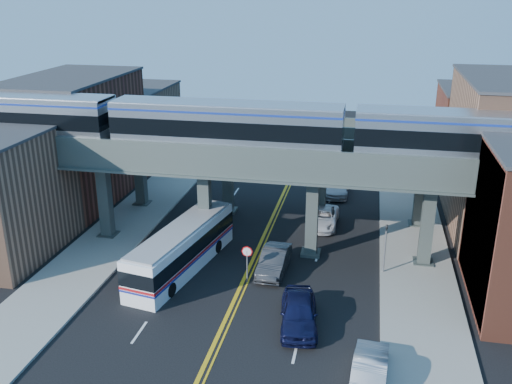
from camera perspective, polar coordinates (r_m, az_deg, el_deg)
ground at (r=36.10m, az=-2.39°, el=-11.18°), size 120.00×120.00×0.00m
sidewalk_west at (r=48.02m, az=-12.97°, el=-3.33°), size 5.00×70.00×0.16m
sidewalk_east at (r=44.24m, az=15.52°, el=-5.65°), size 5.00×70.00×0.16m
building_west_b at (r=54.45m, az=-17.63°, el=5.05°), size 8.00×14.00×11.00m
building_west_c at (r=66.11m, az=-12.18°, el=6.72°), size 8.00×10.00×8.00m
building_east_b at (r=48.90m, az=23.97°, el=3.22°), size 8.00×14.00×12.00m
building_east_c at (r=61.61m, az=21.43°, el=5.31°), size 8.00×10.00×9.00m
mural_panel at (r=37.36m, az=21.36°, el=-3.35°), size 0.10×9.50×9.50m
elevated_viaduct_near at (r=40.58m, az=0.16°, el=2.49°), size 52.00×3.60×7.40m
elevated_viaduct_far at (r=47.19m, az=1.83°, el=5.00°), size 52.00×3.60×7.40m
transit_train at (r=40.28m, az=-2.95°, el=6.64°), size 50.33×3.16×3.69m
stop_sign at (r=37.75m, az=-0.89°, el=-6.64°), size 0.76×0.09×2.63m
traffic_signal at (r=39.54m, az=12.81°, el=-5.01°), size 0.15×0.18×4.10m
transit_bus at (r=39.92m, az=-7.42°, el=-5.65°), size 4.58×11.75×2.96m
car_lane_a at (r=33.72m, az=4.31°, el=-11.91°), size 2.80×5.46×1.78m
car_lane_b at (r=39.50m, az=1.82°, el=-6.91°), size 1.88×4.96×1.62m
car_lane_c at (r=47.11m, az=6.69°, el=-2.57°), size 2.47×5.17×1.42m
car_lane_d at (r=54.44m, az=8.10°, el=0.57°), size 2.19×5.22×1.51m
car_parked_curb at (r=30.13m, az=11.34°, el=-16.89°), size 1.97×4.88×1.58m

